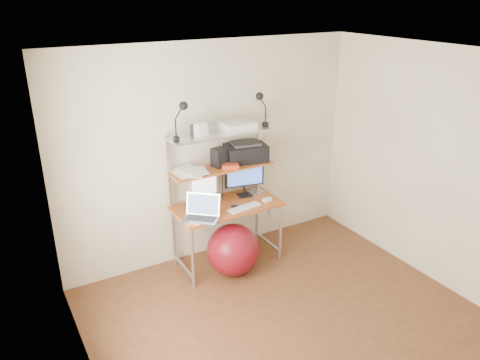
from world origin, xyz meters
The scene contains 20 objects.
room centered at (0.00, 0.00, 1.25)m, with size 3.60×3.60×3.60m.
computer_desk centered at (0.00, 1.50, 0.96)m, with size 1.20×0.60×1.57m.
wall_outlet centered at (0.85, 1.79, 0.30)m, with size 0.08×0.01×0.12m, color silver.
monitor_silver centered at (-0.24, 1.52, 0.97)m, with size 0.38×0.18×0.43m.
monitor_black centered at (0.30, 1.57, 0.97)m, with size 0.47×0.16×0.47m.
laptop centered at (-0.38, 1.29, 0.79)m, with size 0.46×0.46×0.32m.
keyboard centered at (0.12, 1.27, 0.75)m, with size 0.40×0.11×0.01m, color silver.
mouse centered at (0.44, 1.30, 0.75)m, with size 0.10×0.06×0.03m, color silver.
mac_mini centered at (0.44, 1.56, 0.76)m, with size 0.18×0.18×0.03m, color #B6B6BA.
phone centered at (0.04, 1.32, 0.74)m, with size 0.07×0.12×0.01m, color black.
printer centered at (0.34, 1.61, 1.25)m, with size 0.52×0.40×0.22m.
nas_cube centered at (-0.01, 1.59, 1.26)m, with size 0.14×0.14×0.21m, color black.
red_box centered at (0.06, 1.48, 1.18)m, with size 0.18×0.12×0.05m, color #B83B1D.
scanner centered at (0.21, 1.56, 1.60)m, with size 0.38×0.26×0.10m.
box_white centered at (-0.25, 1.54, 1.62)m, with size 0.12×0.10×0.14m, color silver.
box_grey centered at (-0.26, 1.61, 1.60)m, with size 0.11×0.11×0.11m, color #2D2D2F.
clip_lamp_left centered at (-0.47, 1.50, 1.84)m, with size 0.16×0.09×0.40m.
clip_lamp_right centered at (0.47, 1.51, 1.84)m, with size 0.16×0.09×0.40m.
exercise_ball centered at (-0.06, 1.21, 0.29)m, with size 0.59×0.59×0.59m, color maroon.
paper_stack centered at (-0.37, 1.57, 1.17)m, with size 0.39×0.42×0.03m.
Camera 1 is at (-2.25, -2.74, 2.98)m, focal length 35.00 mm.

